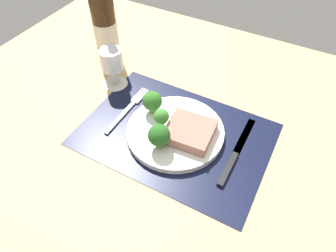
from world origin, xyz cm
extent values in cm
cube|color=tan|center=(0.00, 0.00, -1.50)|extent=(140.00, 110.00, 3.00)
cube|color=black|center=(0.00, 0.00, 0.15)|extent=(46.26, 32.42, 0.30)
cylinder|color=white|center=(0.00, 0.00, 1.10)|extent=(24.25, 24.25, 1.60)
cube|color=#9E6B5B|center=(3.88, -0.13, 3.24)|extent=(11.83, 11.20, 2.69)
cylinder|color=#5B8942|center=(-0.81, -6.48, 2.79)|extent=(1.65, 1.65, 1.77)
sphere|color=#235B1E|center=(-0.81, -6.48, 5.88)|extent=(5.19, 5.19, 5.19)
cylinder|color=#6B994C|center=(-8.13, 2.88, 2.61)|extent=(1.82, 1.82, 1.42)
sphere|color=#2D6B23|center=(-8.13, 2.88, 5.47)|extent=(5.05, 5.05, 5.05)
cylinder|color=#5B8942|center=(-3.37, -0.85, 2.96)|extent=(1.30, 1.30, 2.12)
sphere|color=#387A2D|center=(-3.37, -0.85, 5.61)|extent=(3.74, 3.74, 3.74)
cube|color=silver|center=(-15.17, -2.00, 0.55)|extent=(1.00, 13.00, 0.50)
cube|color=silver|center=(-15.17, 5.80, 0.55)|extent=(2.40, 2.60, 0.40)
cube|color=silver|center=(-16.07, 8.90, 0.55)|extent=(0.30, 3.60, 0.35)
cube|color=silver|center=(-15.47, 8.90, 0.55)|extent=(0.30, 3.60, 0.35)
cube|color=silver|center=(-14.87, 8.90, 0.55)|extent=(0.30, 3.60, 0.35)
cube|color=silver|center=(-14.27, 8.90, 0.55)|extent=(0.30, 3.60, 0.35)
cube|color=black|center=(15.51, -3.90, 0.70)|extent=(1.40, 10.00, 0.80)
cube|color=silver|center=(15.51, 7.60, 0.45)|extent=(1.80, 13.00, 0.30)
cylinder|color=#331E0F|center=(-32.99, 18.17, 10.58)|extent=(6.87, 6.87, 21.15)
cylinder|color=silver|center=(-32.99, 18.17, 9.52)|extent=(7.01, 7.01, 7.40)
cylinder|color=silver|center=(-24.63, 8.98, 0.20)|extent=(7.37, 7.37, 0.40)
cylinder|color=silver|center=(-24.63, 8.98, 2.97)|extent=(0.80, 0.80, 5.14)
cylinder|color=silver|center=(-24.63, 8.98, 8.55)|extent=(6.25, 6.25, 6.01)
cylinder|color=tan|center=(-24.63, 8.98, 6.70)|extent=(5.50, 5.50, 2.32)
camera|label=1|loc=(22.42, -44.90, 58.42)|focal=32.74mm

